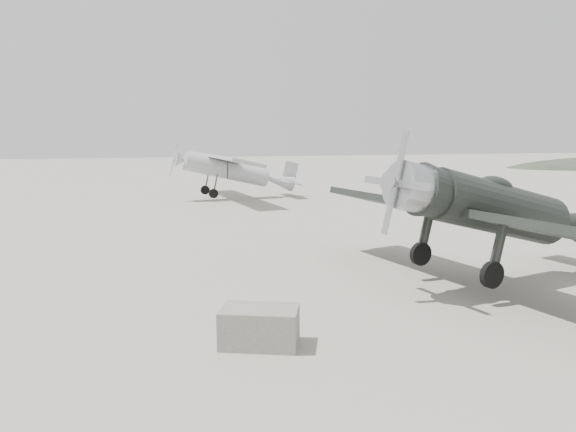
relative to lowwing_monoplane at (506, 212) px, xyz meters
name	(u,v)px	position (x,y,z in m)	size (l,w,h in m)	color
ground	(299,285)	(-5.29, 1.23, -1.94)	(160.00, 160.00, 0.00)	gray
lowwing_monoplane	(506,212)	(0.00, 0.00, 0.00)	(8.21, 11.40, 3.66)	black
highwing_monoplane	(232,167)	(-3.68, 21.05, 0.01)	(7.81, 10.99, 3.11)	gray
equipment_block	(260,327)	(-7.21, -2.60, -1.57)	(1.45, 0.90, 0.72)	slate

